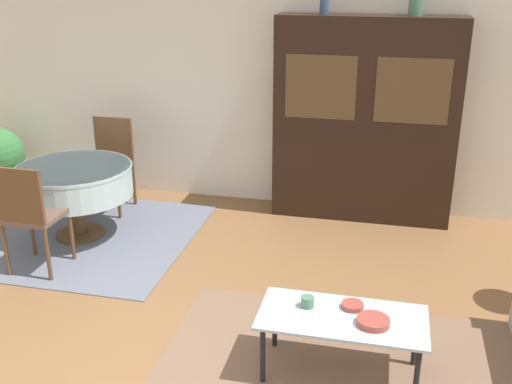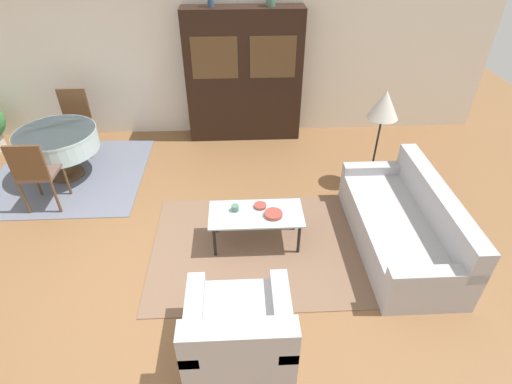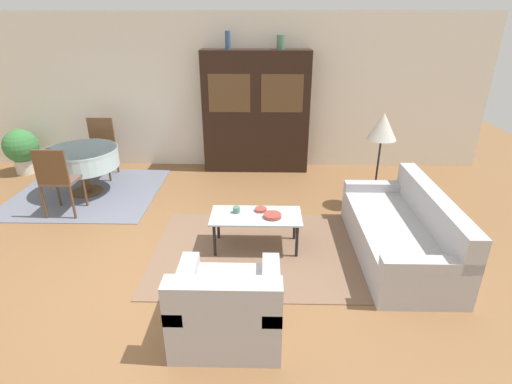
% 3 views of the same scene
% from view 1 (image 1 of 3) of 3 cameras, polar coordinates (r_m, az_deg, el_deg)
% --- Properties ---
extents(wall_back, '(10.00, 0.06, 2.70)m').
position_cam_1_polar(wall_back, '(6.59, 2.71, 10.19)').
color(wall_back, silver).
rests_on(wall_back, ground_plane).
extents(area_rug, '(2.59, 1.93, 0.01)m').
position_cam_1_polar(area_rug, '(4.16, 8.62, -17.57)').
color(area_rug, brown).
rests_on(area_rug, ground_plane).
extents(dining_rug, '(2.23, 2.10, 0.01)m').
position_cam_1_polar(dining_rug, '(6.32, -16.27, -3.98)').
color(dining_rug, slate).
rests_on(dining_rug, ground_plane).
extents(coffee_table, '(1.09, 0.52, 0.44)m').
position_cam_1_polar(coffee_table, '(4.01, 8.21, -12.17)').
color(coffee_table, black).
rests_on(coffee_table, area_rug).
extents(display_cabinet, '(1.86, 0.40, 2.11)m').
position_cam_1_polar(display_cabinet, '(6.32, 10.30, 6.67)').
color(display_cabinet, black).
rests_on(display_cabinet, ground_plane).
extents(dining_table, '(1.12, 1.12, 0.73)m').
position_cam_1_polar(dining_table, '(6.11, -16.88, 0.98)').
color(dining_table, brown).
rests_on(dining_table, dining_rug).
extents(dining_chair_near, '(0.44, 0.44, 1.00)m').
position_cam_1_polar(dining_chair_near, '(5.49, -20.80, -1.74)').
color(dining_chair_near, brown).
rests_on(dining_chair_near, dining_rug).
extents(dining_chair_far, '(0.44, 0.44, 1.00)m').
position_cam_1_polar(dining_chair_far, '(6.76, -13.70, 3.20)').
color(dining_chair_far, brown).
rests_on(dining_chair_far, dining_rug).
extents(cup, '(0.09, 0.09, 0.07)m').
position_cam_1_polar(cup, '(4.04, 4.92, -10.38)').
color(cup, '#4C7A60').
rests_on(cup, coffee_table).
extents(bowl, '(0.21, 0.21, 0.04)m').
position_cam_1_polar(bowl, '(3.92, 11.09, -12.02)').
color(bowl, '#9E4238').
rests_on(bowl, coffee_table).
extents(bowl_small, '(0.15, 0.15, 0.03)m').
position_cam_1_polar(bowl_small, '(4.07, 9.18, -10.63)').
color(bowl_small, '#9E4238').
rests_on(bowl_small, coffee_table).
extents(vase_short, '(0.14, 0.14, 0.23)m').
position_cam_1_polar(vase_short, '(6.14, 15.01, 16.97)').
color(vase_short, '#4C7A60').
rests_on(vase_short, display_cabinet).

